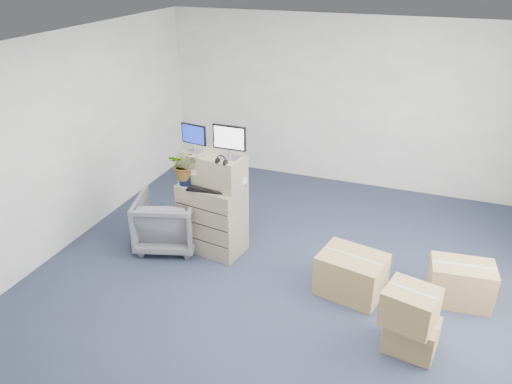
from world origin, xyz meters
TOP-DOWN VIEW (x-y plane):
  - ground at (0.00, 0.00)m, footprint 7.00×7.00m
  - wall_back at (0.00, 3.51)m, footprint 6.00×0.02m
  - filing_cabinet_lower at (-1.06, 0.69)m, footprint 0.89×0.62m
  - filing_cabinet_upper at (-1.06, 0.73)m, footprint 0.87×0.53m
  - monitor_left at (-1.31, 0.75)m, footprint 0.36×0.17m
  - monitor_right at (-0.79, 0.69)m, footprint 0.43×0.16m
  - headphones at (-0.82, 0.51)m, footprint 0.14×0.04m
  - keyboard at (-1.06, 0.55)m, footprint 0.51×0.27m
  - mouse at (-0.79, 0.55)m, footprint 0.09×0.06m
  - water_bottle at (-1.00, 0.69)m, footprint 0.06×0.06m
  - phone_dock at (-1.06, 0.75)m, footprint 0.06×0.05m
  - external_drive at (-0.75, 0.75)m, footprint 0.24×0.21m
  - tissue_box at (-0.73, 0.77)m, footprint 0.22×0.13m
  - potted_plant at (-1.37, 0.58)m, footprint 0.45×0.48m
  - office_chair at (-1.68, 0.56)m, footprint 0.97×0.94m
  - cardboard_boxes at (1.43, 0.25)m, footprint 1.99×1.56m

SIDE VIEW (x-z plane):
  - ground at x=0.00m, z-range 0.00..0.00m
  - cardboard_boxes at x=1.43m, z-range -0.08..0.66m
  - office_chair at x=-1.68m, z-range 0.00..0.82m
  - filing_cabinet_lower at x=-1.06m, z-range 0.00..0.96m
  - keyboard at x=-1.06m, z-range 0.96..0.98m
  - mouse at x=-0.79m, z-range 0.96..0.99m
  - external_drive at x=-0.75m, z-range 0.96..1.02m
  - phone_dock at x=-1.06m, z-range 0.94..1.06m
  - tissue_box at x=-0.73m, z-range 1.02..1.10m
  - water_bottle at x=-1.00m, z-range 0.96..1.17m
  - filing_cabinet_upper at x=-1.06m, z-range 0.96..1.37m
  - potted_plant at x=-1.37m, z-range 0.99..1.39m
  - wall_back at x=0.00m, z-range 0.00..2.80m
  - headphones at x=-0.82m, z-range 1.34..1.47m
  - monitor_left at x=-1.31m, z-range 1.39..1.75m
  - monitor_right at x=-0.79m, z-range 1.39..1.82m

